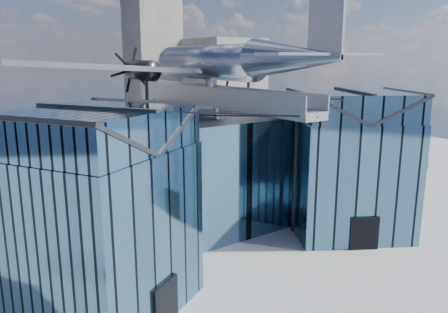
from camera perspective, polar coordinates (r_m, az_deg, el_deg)
ground_plane at (r=33.09m, az=2.05°, el=-12.89°), size 120.00×120.00×0.00m
museum at (r=35.74m, az=-3.53°, el=-1.50°), size 32.88×24.50×17.60m
bg_towers at (r=76.86m, az=-20.64°, el=8.68°), size 77.00×24.50×26.00m
tree_plaza_e at (r=50.30m, az=23.37°, el=-0.87°), size 3.85×3.85×5.03m
tree_side_e at (r=54.88m, az=12.60°, el=1.11°), size 3.72×3.72×5.27m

